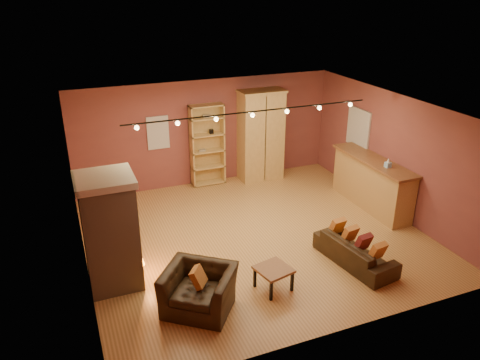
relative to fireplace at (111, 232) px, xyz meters
name	(u,v)px	position (x,y,z in m)	size (l,w,h in m)	color
floor	(255,236)	(3.04, 0.60, -1.06)	(7.00, 7.00, 0.00)	#9E6F38
ceiling	(257,110)	(3.04, 0.60, 1.74)	(7.00, 7.00, 0.00)	brown
back_wall	(207,132)	(3.04, 3.85, 0.34)	(7.00, 0.02, 2.80)	brown
left_wall	(78,205)	(-0.46, 0.60, 0.34)	(0.02, 6.50, 2.80)	brown
right_wall	(394,155)	(6.54, 0.60, 0.34)	(0.02, 6.50, 2.80)	brown
fireplace	(111,232)	(0.00, 0.00, 0.00)	(1.01, 0.98, 2.12)	tan
back_window	(158,133)	(1.74, 3.83, 0.49)	(0.56, 0.04, 0.86)	silver
bookcase	(207,144)	(3.00, 3.73, 0.06)	(0.90, 0.35, 2.19)	tan
armoire	(261,135)	(4.48, 3.53, 0.18)	(1.22, 0.69, 2.48)	tan
bar_counter	(372,183)	(6.24, 0.89, -0.44)	(0.68, 2.57, 1.23)	tan
tissue_box	(388,164)	(6.19, 0.35, 0.26)	(0.13, 0.13, 0.23)	#8FC0E6
right_window	(358,128)	(6.51, 2.00, 0.59)	(0.05, 0.90, 1.00)	silver
loveseat	(355,247)	(4.43, -1.09, -0.70)	(0.77, 1.81, 0.74)	black
armchair	(199,283)	(1.20, -1.27, -0.56)	(1.35, 1.27, 0.99)	black
coffee_table	(274,271)	(2.59, -1.25, -0.69)	(0.68, 0.68, 0.43)	brown
track_rail	(253,113)	(3.04, 0.80, 1.62)	(5.20, 0.09, 0.13)	black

